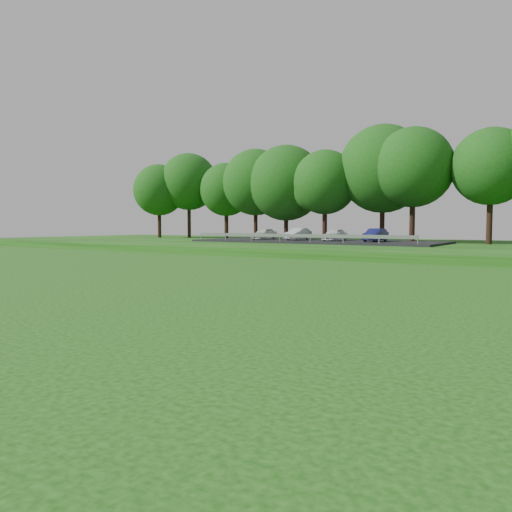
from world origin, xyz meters
The scene contains 1 object.
parking_lot centered at (-24.03, 32.77, 0.96)m, with size 24.00×9.00×1.38m.
Camera 1 is at (-1.89, -10.59, 2.37)m, focal length 35.00 mm.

